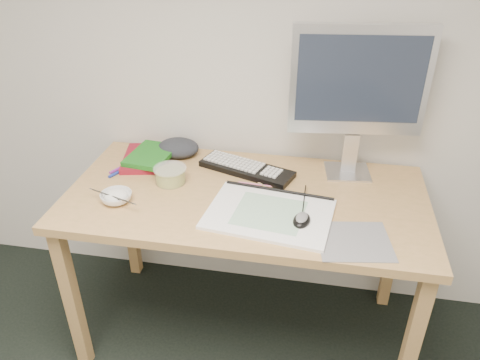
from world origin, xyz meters
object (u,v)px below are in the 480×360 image
object	(u,v)px
desk	(246,212)
keyboard	(247,169)
sketchpad	(269,214)
rice_bowl	(116,198)
monitor	(359,85)

from	to	relation	value
desk	keyboard	size ratio (longest dim) A/B	3.48
sketchpad	desk	bearing A→B (deg)	137.58
desk	rice_bowl	world-z (taller)	rice_bowl
desk	keyboard	bearing A→B (deg)	98.60
desk	sketchpad	bearing A→B (deg)	-49.65
desk	sketchpad	size ratio (longest dim) A/B	3.15
keyboard	monitor	distance (m)	0.56
keyboard	sketchpad	bearing A→B (deg)	-46.67
sketchpad	rice_bowl	world-z (taller)	rice_bowl
monitor	keyboard	bearing A→B (deg)	-177.84
keyboard	rice_bowl	distance (m)	0.55
desk	monitor	size ratio (longest dim) A/B	2.30
desk	rice_bowl	size ratio (longest dim) A/B	11.78
keyboard	desk	bearing A→B (deg)	-61.85
monitor	sketchpad	bearing A→B (deg)	-134.08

